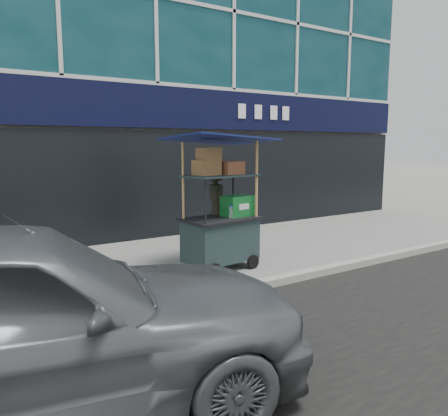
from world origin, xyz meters
TOP-DOWN VIEW (x-y plane):
  - ground at (0.00, 0.00)m, footprint 80.00×80.00m
  - curb at (0.00, -0.20)m, footprint 80.00×0.18m
  - vendor_cart at (-0.20, 1.00)m, footprint 1.82×1.38m
  - vendor_man at (-0.04, 1.38)m, footprint 0.54×0.71m
  - parked_car at (-3.79, -1.62)m, footprint 4.92×2.66m

SIDE VIEW (x-z plane):
  - ground at x=0.00m, z-range 0.00..0.00m
  - curb at x=0.00m, z-range 0.00..0.12m
  - parked_car at x=-3.79m, z-range 0.00..1.59m
  - vendor_cart at x=-0.20m, z-range -0.34..1.93m
  - vendor_man at x=-0.04m, z-range 0.00..1.75m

